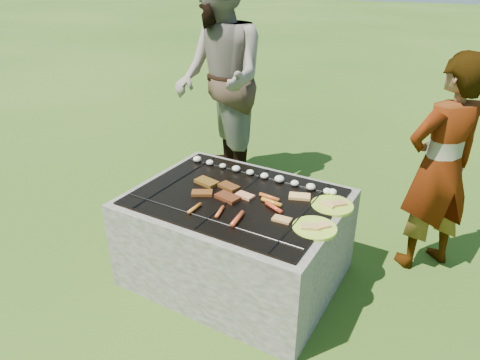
# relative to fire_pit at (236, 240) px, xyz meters

# --- Properties ---
(lawn) EXTENTS (60.00, 60.00, 0.00)m
(lawn) POSITION_rel_fire_pit_xyz_m (0.00, 0.00, -0.28)
(lawn) COLOR #254B12
(lawn) RESTS_ON ground
(fire_pit) EXTENTS (1.30, 1.00, 0.62)m
(fire_pit) POSITION_rel_fire_pit_xyz_m (0.00, 0.00, 0.00)
(fire_pit) COLOR gray
(fire_pit) RESTS_ON ground
(mushrooms) EXTENTS (1.09, 0.07, 0.05)m
(mushrooms) POSITION_rel_fire_pit_xyz_m (0.03, 0.31, 0.35)
(mushrooms) COLOR white
(mushrooms) RESTS_ON fire_pit
(pork_slabs) EXTENTS (0.40, 0.28, 0.02)m
(pork_slabs) POSITION_rel_fire_pit_xyz_m (-0.14, -0.00, 0.34)
(pork_slabs) COLOR #9D641C
(pork_slabs) RESTS_ON fire_pit
(sausages) EXTENTS (0.48, 0.42, 0.03)m
(sausages) POSITION_rel_fire_pit_xyz_m (0.15, -0.11, 0.34)
(sausages) COLOR orange
(sausages) RESTS_ON fire_pit
(bread_on_grate) EXTENTS (0.44, 0.39, 0.02)m
(bread_on_grate) POSITION_rel_fire_pit_xyz_m (0.27, 0.06, 0.34)
(bread_on_grate) COLOR tan
(bread_on_grate) RESTS_ON fire_pit
(plate_far) EXTENTS (0.29, 0.29, 0.03)m
(plate_far) POSITION_rel_fire_pit_xyz_m (0.56, 0.19, 0.33)
(plate_far) COLOR gold
(plate_far) RESTS_ON fire_pit
(plate_near) EXTENTS (0.32, 0.32, 0.03)m
(plate_near) POSITION_rel_fire_pit_xyz_m (0.56, -0.10, 0.33)
(plate_near) COLOR #EDFF3C
(plate_near) RESTS_ON fire_pit
(cook) EXTENTS (0.62, 0.63, 1.47)m
(cook) POSITION_rel_fire_pit_xyz_m (1.06, 0.79, 0.45)
(cook) COLOR gray
(cook) RESTS_ON ground
(bystander) EXTENTS (1.22, 1.20, 1.98)m
(bystander) POSITION_rel_fire_pit_xyz_m (-0.88, 1.19, 0.71)
(bystander) COLOR gray
(bystander) RESTS_ON ground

